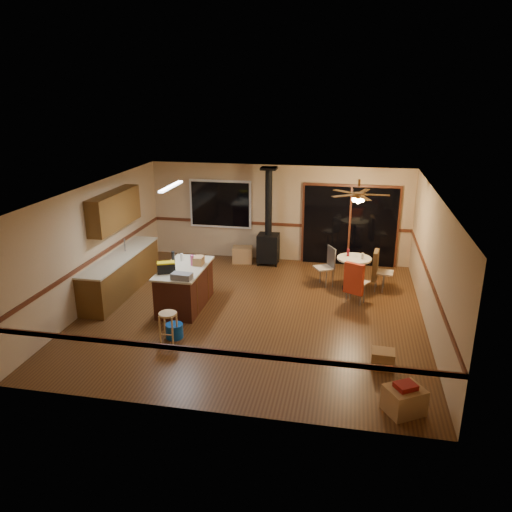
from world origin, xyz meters
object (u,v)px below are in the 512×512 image
(box_corner_a, at_px, (404,400))
(kitchen_island, at_px, (185,287))
(wood_stove, at_px, (268,238))
(chair_left, at_px, (328,262))
(chair_right, at_px, (377,266))
(dining_table, at_px, (354,268))
(chair_near, at_px, (354,278))
(toolbox_black, at_px, (166,268))
(blue_bucket, at_px, (174,331))
(box_corner_b, at_px, (383,359))
(box_under_window, at_px, (242,255))
(bar_stool, at_px, (168,328))
(toolbox_grey, at_px, (182,276))

(box_corner_a, bearing_deg, kitchen_island, 145.63)
(wood_stove, relative_size, chair_left, 4.61)
(kitchen_island, bearing_deg, chair_right, 23.40)
(dining_table, relative_size, box_corner_a, 1.52)
(chair_near, relative_size, box_corner_a, 1.34)
(chair_near, xyz_separation_m, chair_right, (0.50, 0.94, 0.00))
(toolbox_black, bearing_deg, box_corner_a, -29.46)
(blue_bucket, relative_size, chair_left, 0.61)
(chair_right, bearing_deg, chair_left, 176.20)
(toolbox_black, bearing_deg, chair_near, 17.44)
(box_corner_b, bearing_deg, box_under_window, 125.91)
(toolbox_black, bearing_deg, dining_table, 28.51)
(dining_table, relative_size, box_corner_b, 2.10)
(chair_near, bearing_deg, bar_stool, -143.99)
(chair_left, height_order, chair_right, same)
(blue_bucket, distance_m, box_under_window, 4.50)
(toolbox_grey, xyz_separation_m, toolbox_black, (-0.43, 0.30, 0.04))
(toolbox_grey, bearing_deg, box_corner_b, -15.42)
(wood_stove, distance_m, toolbox_black, 3.77)
(dining_table, relative_size, chair_left, 1.46)
(dining_table, distance_m, box_under_window, 3.29)
(blue_bucket, bearing_deg, kitchen_island, 100.29)
(toolbox_black, distance_m, chair_left, 3.90)
(chair_right, bearing_deg, toolbox_black, -153.65)
(bar_stool, distance_m, box_corner_a, 4.32)
(toolbox_black, xyz_separation_m, bar_stool, (0.47, -1.23, -0.70))
(toolbox_grey, relative_size, chair_left, 0.74)
(kitchen_island, xyz_separation_m, wood_stove, (1.30, 3.05, 0.28))
(bar_stool, relative_size, dining_table, 0.76)
(chair_right, height_order, box_corner_b, chair_right)
(box_corner_b, bearing_deg, blue_bucket, 174.92)
(kitchen_island, relative_size, chair_right, 2.40)
(chair_left, relative_size, box_corner_b, 1.44)
(kitchen_island, height_order, toolbox_grey, toolbox_grey)
(blue_bucket, height_order, box_corner_a, box_corner_a)
(box_under_window, bearing_deg, wood_stove, -2.59)
(kitchen_island, height_order, blue_bucket, kitchen_island)
(chair_left, bearing_deg, dining_table, -13.89)
(box_under_window, bearing_deg, dining_table, -25.24)
(box_corner_a, bearing_deg, blue_bucket, 159.12)
(toolbox_black, distance_m, box_under_window, 3.64)
(blue_bucket, height_order, chair_near, chair_near)
(wood_stove, bearing_deg, chair_left, -36.46)
(toolbox_black, bearing_deg, box_corner_b, -17.56)
(toolbox_grey, distance_m, box_under_window, 3.85)
(kitchen_island, height_order, box_under_window, kitchen_island)
(chair_near, bearing_deg, kitchen_island, -167.02)
(chair_near, bearing_deg, blue_bucket, -146.08)
(chair_near, bearing_deg, chair_left, 121.65)
(toolbox_black, height_order, chair_right, toolbox_black)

